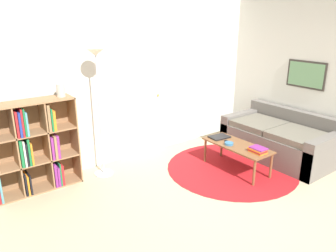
{
  "coord_description": "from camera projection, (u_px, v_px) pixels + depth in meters",
  "views": [
    {
      "loc": [
        -2.55,
        -1.86,
        2.21
      ],
      "look_at": [
        -0.12,
        1.38,
        0.85
      ],
      "focal_mm": 35.0,
      "sensor_mm": 36.0,
      "label": 1
    }
  ],
  "objects": [
    {
      "name": "bookshelf",
      "position": [
        27.0,
        149.0,
        4.19
      ],
      "size": [
        1.17,
        0.34,
        1.21
      ],
      "color": "#936B47",
      "rests_on": "ground_plane"
    },
    {
      "name": "laptop",
      "position": [
        219.0,
        137.0,
        5.14
      ],
      "size": [
        0.33,
        0.24,
        0.02
      ],
      "color": "black",
      "rests_on": "coffee_table"
    },
    {
      "name": "coffee_table",
      "position": [
        237.0,
        147.0,
        4.87
      ],
      "size": [
        0.45,
        1.05,
        0.4
      ],
      "color": "brown",
      "rests_on": "ground_plane"
    },
    {
      "name": "wall_back",
      "position": [
        130.0,
        79.0,
        5.09
      ],
      "size": [
        7.77,
        0.11,
        2.6
      ],
      "color": "silver",
      "rests_on": "ground_plane"
    },
    {
      "name": "ground_plane",
      "position": [
        253.0,
        230.0,
        3.56
      ],
      "size": [
        14.0,
        14.0,
        0.0
      ],
      "primitive_type": "plane",
      "color": "tan"
    },
    {
      "name": "remote",
      "position": [
        228.0,
        142.0,
        4.92
      ],
      "size": [
        0.09,
        0.15,
        0.02
      ],
      "color": "black",
      "rests_on": "coffee_table"
    },
    {
      "name": "vase_on_shelf",
      "position": [
        61.0,
        90.0,
        4.26
      ],
      "size": [
        0.11,
        0.11,
        0.17
      ],
      "color": "#B7B2A8",
      "rests_on": "bookshelf"
    },
    {
      "name": "couch",
      "position": [
        281.0,
        140.0,
        5.39
      ],
      "size": [
        0.94,
        1.74,
        0.74
      ],
      "color": "#66605B",
      "rests_on": "ground_plane"
    },
    {
      "name": "floor_lamp",
      "position": [
        97.0,
        78.0,
        4.39
      ],
      "size": [
        0.27,
        0.27,
        1.82
      ],
      "color": "#B7B7BC",
      "rests_on": "ground_plane"
    },
    {
      "name": "rug",
      "position": [
        231.0,
        168.0,
        5.02
      ],
      "size": [
        1.97,
        1.97,
        0.01
      ],
      "color": "#B2191E",
      "rests_on": "ground_plane"
    },
    {
      "name": "bowl",
      "position": [
        229.0,
        144.0,
        4.85
      ],
      "size": [
        0.13,
        0.13,
        0.04
      ],
      "color": "teal",
      "rests_on": "coffee_table"
    },
    {
      "name": "wall_right",
      "position": [
        294.0,
        74.0,
        5.47
      ],
      "size": [
        0.08,
        5.52,
        2.6
      ],
      "color": "silver",
      "rests_on": "ground_plane"
    },
    {
      "name": "book_stack_on_table",
      "position": [
        258.0,
        150.0,
        4.57
      ],
      "size": [
        0.18,
        0.23,
        0.07
      ],
      "color": "orange",
      "rests_on": "coffee_table"
    }
  ]
}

